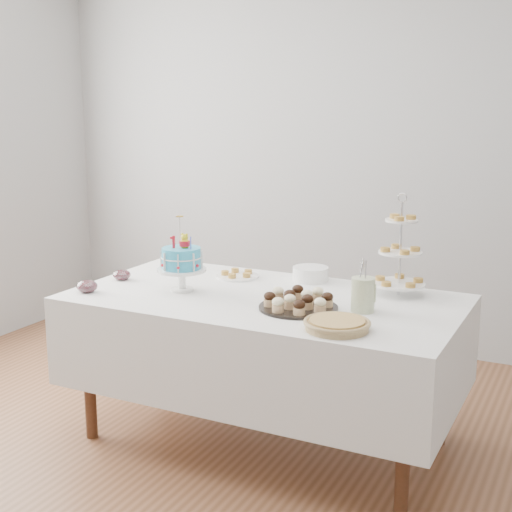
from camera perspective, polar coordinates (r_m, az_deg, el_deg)
The scene contains 12 objects.
floor at distance 3.58m, azimuth -1.54°, elevation -16.41°, with size 5.00×5.00×0.00m, color brown.
walls at distance 3.16m, azimuth -1.68°, elevation 5.62°, with size 5.04×4.04×2.70m.
table at distance 3.60m, azimuth 0.67°, elevation -6.74°, with size 1.92×1.02×0.77m.
birthday_cake at distance 3.63m, azimuth -5.96°, elevation -1.20°, with size 0.25×0.25×0.38m.
cupcake_tray at distance 3.32m, azimuth 3.41°, elevation -3.56°, with size 0.37×0.37×0.08m.
pie at distance 3.04m, azimuth 6.50°, elevation -5.44°, with size 0.29×0.29×0.05m.
tiered_stand at distance 3.59m, azimuth 11.45°, elevation 0.24°, with size 0.26×0.26×0.51m.
plate_stack at distance 3.85m, azimuth 4.38°, elevation -1.43°, with size 0.19×0.19×0.08m.
pastry_plate at distance 3.92m, azimuth -1.50°, elevation -1.49°, with size 0.23×0.23×0.04m.
jam_bowl_a at distance 3.71m, azimuth -13.36°, elevation -2.39°, with size 0.11×0.11×0.06m.
jam_bowl_b at distance 3.92m, azimuth -10.69°, elevation -1.50°, with size 0.10×0.10×0.06m.
utensil_pitcher at distance 3.30m, azimuth 8.56°, elevation -2.96°, with size 0.12×0.11×0.24m.
Camera 1 is at (1.48, -2.77, 1.71)m, focal length 50.00 mm.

